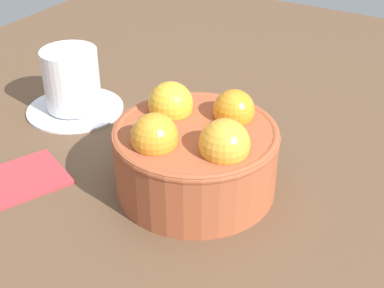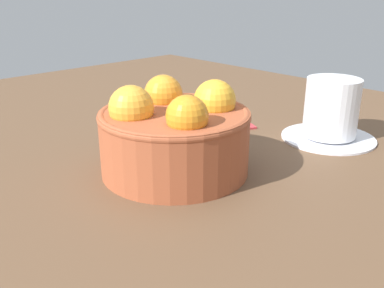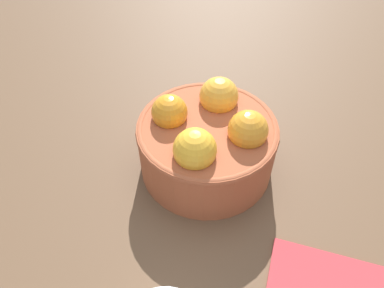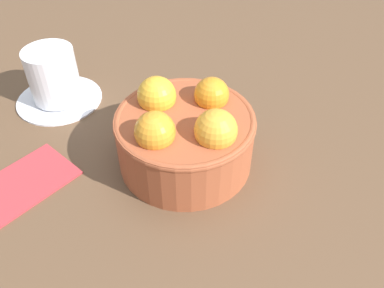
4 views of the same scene
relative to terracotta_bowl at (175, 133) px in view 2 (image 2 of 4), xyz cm
name	(u,v)px [view 2 (image 2 of 4)]	position (x,y,z in cm)	size (l,w,h in cm)	color
ground_plane	(175,186)	(0.03, -0.01, -6.65)	(129.34, 110.86, 4.13)	brown
terracotta_bowl	(175,133)	(0.00, 0.00, 0.00)	(17.04, 17.04, 10.42)	#9E4C2D
coffee_cup	(331,113)	(6.79, 22.57, -0.83)	(12.81, 12.81, 8.53)	white
folded_napkin	(218,119)	(-9.62, 17.56, -4.29)	(11.56, 7.89, 0.60)	#B23338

